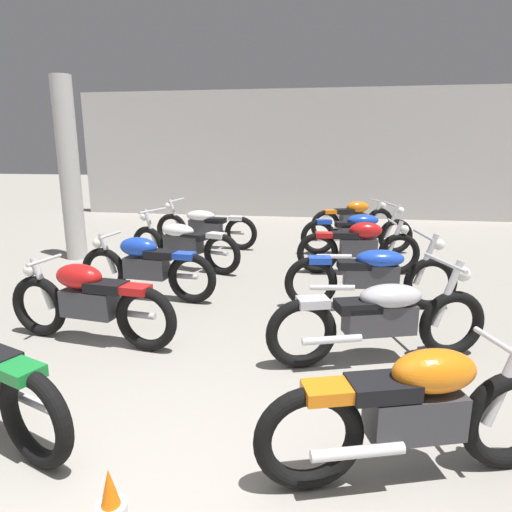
# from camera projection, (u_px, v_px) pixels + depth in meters

# --- Properties ---
(back_wall) EXTENTS (12.97, 0.24, 3.60)m
(back_wall) POSITION_uv_depth(u_px,v_px,m) (296.00, 155.00, 12.92)
(back_wall) COLOR #BCBAB7
(back_wall) RESTS_ON ground
(support_pillar) EXTENTS (0.36, 0.36, 3.20)m
(support_pillar) POSITION_uv_depth(u_px,v_px,m) (69.00, 171.00, 7.93)
(support_pillar) COLOR #BCBAB7
(support_pillar) RESTS_ON ground
(motorcycle_left_row_1) EXTENTS (1.97, 0.50, 0.88)m
(motorcycle_left_row_1) POSITION_uv_depth(u_px,v_px,m) (89.00, 301.00, 4.62)
(motorcycle_left_row_1) COLOR black
(motorcycle_left_row_1) RESTS_ON ground
(motorcycle_left_row_2) EXTENTS (1.97, 0.48, 0.88)m
(motorcycle_left_row_2) POSITION_uv_depth(u_px,v_px,m) (146.00, 266.00, 5.98)
(motorcycle_left_row_2) COLOR black
(motorcycle_left_row_2) RESTS_ON ground
(motorcycle_left_row_3) EXTENTS (2.10, 0.89, 0.97)m
(motorcycle_left_row_3) POSITION_uv_depth(u_px,v_px,m) (183.00, 243.00, 7.47)
(motorcycle_left_row_3) COLOR black
(motorcycle_left_row_3) RESTS_ON ground
(motorcycle_left_row_4) EXTENTS (2.17, 0.68, 0.97)m
(motorcycle_left_row_4) POSITION_uv_depth(u_px,v_px,m) (205.00, 226.00, 9.08)
(motorcycle_left_row_4) COLOR black
(motorcycle_left_row_4) RESTS_ON ground
(motorcycle_right_row_0) EXTENTS (1.91, 0.75, 0.88)m
(motorcycle_right_row_0) POSITION_uv_depth(u_px,v_px,m) (416.00, 411.00, 2.69)
(motorcycle_right_row_0) COLOR black
(motorcycle_right_row_0) RESTS_ON ground
(motorcycle_right_row_1) EXTENTS (2.10, 0.91, 0.97)m
(motorcycle_right_row_1) POSITION_uv_depth(u_px,v_px,m) (381.00, 317.00, 4.20)
(motorcycle_right_row_1) COLOR black
(motorcycle_right_row_1) RESTS_ON ground
(motorcycle_right_row_2) EXTENTS (2.16, 0.69, 0.97)m
(motorcycle_right_row_2) POSITION_uv_depth(u_px,v_px,m) (372.00, 274.00, 5.61)
(motorcycle_right_row_2) COLOR black
(motorcycle_right_row_2) RESTS_ON ground
(motorcycle_right_row_3) EXTENTS (1.97, 0.54, 0.88)m
(motorcycle_right_row_3) POSITION_uv_depth(u_px,v_px,m) (359.00, 246.00, 7.19)
(motorcycle_right_row_3) COLOR black
(motorcycle_right_row_3) RESTS_ON ground
(motorcycle_right_row_4) EXTENTS (2.15, 0.78, 0.97)m
(motorcycle_right_row_4) POSITION_uv_depth(u_px,v_px,m) (358.00, 231.00, 8.54)
(motorcycle_right_row_4) COLOR black
(motorcycle_right_row_4) RESTS_ON ground
(motorcycle_right_row_5) EXTENTS (1.86, 0.85, 0.88)m
(motorcycle_right_row_5) POSITION_uv_depth(u_px,v_px,m) (353.00, 219.00, 9.94)
(motorcycle_right_row_5) COLOR black
(motorcycle_right_row_5) RESTS_ON ground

